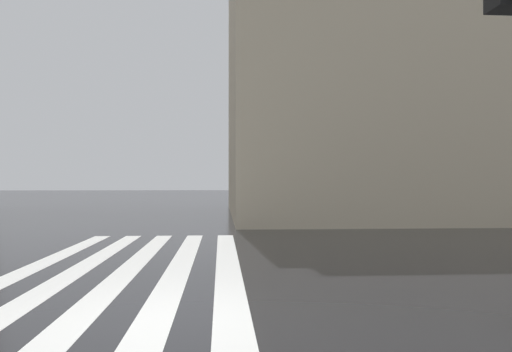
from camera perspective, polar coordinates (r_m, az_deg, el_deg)
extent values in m
plane|color=black|center=(6.87, -9.23, -15.55)|extent=(220.00, 220.00, 0.00)
cube|color=silver|center=(10.76, -3.12, -10.11)|extent=(13.00, 0.50, 0.01)
cube|color=silver|center=(10.79, -8.51, -10.07)|extent=(13.00, 0.50, 0.01)
cube|color=silver|center=(10.92, -13.83, -9.95)|extent=(13.00, 0.50, 0.01)
cube|color=silver|center=(11.13, -18.98, -9.75)|extent=(13.00, 0.50, 0.01)
cube|color=silver|center=(11.43, -23.90, -9.49)|extent=(13.00, 0.50, 0.01)
cube|color=beige|center=(33.31, 24.60, 12.42)|extent=(18.77, 29.93, 18.58)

